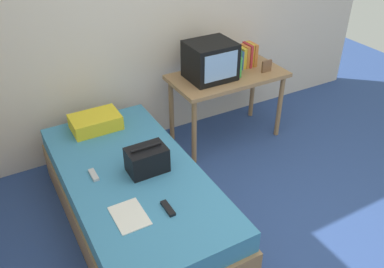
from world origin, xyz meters
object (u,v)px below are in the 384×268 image
at_px(book_row, 244,56).
at_px(pillow, 96,122).
at_px(desk, 227,83).
at_px(picture_frame, 267,66).
at_px(tv, 210,61).
at_px(handbag, 147,160).
at_px(magazine, 129,216).
at_px(remote_silver, 94,175).
at_px(bed, 135,199).
at_px(remote_dark, 168,208).
at_px(water_bottle, 239,67).

xyz_separation_m(book_row, pillow, (-1.62, -0.05, -0.28)).
bearing_deg(desk, picture_frame, -20.48).
height_order(tv, handbag, tv).
relative_size(desk, magazine, 4.00).
bearing_deg(pillow, magazine, -97.55).
xyz_separation_m(tv, remote_silver, (-1.41, -0.63, -0.40)).
bearing_deg(magazine, desk, 36.83).
height_order(book_row, pillow, book_row).
distance_m(tv, pillow, 1.22).
height_order(tv, picture_frame, tv).
bearing_deg(handbag, tv, 36.93).
height_order(bed, remote_silver, remote_silver).
height_order(desk, remote_dark, desk).
xyz_separation_m(tv, water_bottle, (0.26, -0.11, -0.08)).
relative_size(picture_frame, pillow, 0.28).
height_order(picture_frame, pillow, picture_frame).
relative_size(book_row, magazine, 0.83).
bearing_deg(remote_silver, remote_dark, -61.09).
distance_m(picture_frame, remote_silver, 2.05).
bearing_deg(handbag, bed, 167.84).
bearing_deg(water_bottle, picture_frame, -7.74).
xyz_separation_m(handbag, remote_dark, (-0.06, -0.46, -0.09)).
bearing_deg(book_row, bed, -153.04).
xyz_separation_m(magazine, remote_silver, (-0.08, 0.53, 0.01)).
bearing_deg(remote_silver, desk, 20.99).
height_order(desk, picture_frame, picture_frame).
xyz_separation_m(picture_frame, handbag, (-1.59, -0.61, -0.19)).
distance_m(book_row, remote_dark, 2.03).
bearing_deg(tv, water_bottle, -23.76).
height_order(bed, remote_dark, remote_dark).
bearing_deg(remote_dark, desk, 43.56).
relative_size(tv, picture_frame, 3.66).
bearing_deg(water_bottle, tv, 156.24).
distance_m(water_bottle, picture_frame, 0.32).
height_order(picture_frame, magazine, picture_frame).
distance_m(tv, book_row, 0.46).
bearing_deg(magazine, book_row, 34.60).
bearing_deg(desk, handbag, -148.43).
distance_m(tv, water_bottle, 0.29).
bearing_deg(tv, pillow, 179.35).
distance_m(bed, desk, 1.57).
bearing_deg(remote_dark, book_row, 40.33).
xyz_separation_m(water_bottle, book_row, (0.19, 0.18, 0.01)).
xyz_separation_m(desk, remote_dark, (-1.28, -1.21, -0.12)).
xyz_separation_m(pillow, handbag, (0.15, -0.78, 0.04)).
bearing_deg(handbag, picture_frame, 21.03).
xyz_separation_m(desk, book_row, (0.25, 0.08, 0.21)).
distance_m(desk, picture_frame, 0.42).
distance_m(desk, magazine, 1.91).
relative_size(handbag, remote_dark, 1.92).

